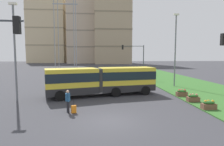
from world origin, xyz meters
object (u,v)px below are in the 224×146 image
at_px(articulated_bus, 102,80).
at_px(pedestrian_crossing, 68,100).
at_px(flower_planter_0, 209,105).
at_px(flower_planter_1, 193,98).
at_px(streetlight_left, 15,48).
at_px(rolling_suitcase, 74,109).
at_px(car_white_van, 69,75).
at_px(streetlight_median, 175,47).
at_px(apartment_tower_centre, 112,24).
at_px(traffic_light_far_right, 136,56).
at_px(flower_planter_2, 182,93).
at_px(apartment_tower_westcentre, 83,25).
at_px(apartment_tower_west, 48,30).

relative_size(articulated_bus, pedestrian_crossing, 6.93).
height_order(flower_planter_0, flower_planter_1, same).
relative_size(flower_planter_1, streetlight_left, 0.12).
distance_m(pedestrian_crossing, rolling_suitcase, 0.85).
xyz_separation_m(car_white_van, flower_planter_1, (14.06, -19.35, -0.33)).
distance_m(articulated_bus, streetlight_median, 12.02).
distance_m(flower_planter_1, streetlight_median, 10.39).
xyz_separation_m(flower_planter_1, streetlight_left, (-16.52, 1.89, 4.60)).
distance_m(articulated_bus, streetlight_left, 9.08).
relative_size(car_white_van, pedestrian_crossing, 2.61).
height_order(car_white_van, apartment_tower_centre, apartment_tower_centre).
height_order(rolling_suitcase, streetlight_left, streetlight_left).
relative_size(traffic_light_far_right, apartment_tower_centre, 0.15).
height_order(pedestrian_crossing, rolling_suitcase, pedestrian_crossing).
bearing_deg(flower_planter_2, car_white_van, 129.65).
bearing_deg(streetlight_left, car_white_van, 81.98).
height_order(car_white_van, apartment_tower_westcentre, apartment_tower_westcentre).
relative_size(traffic_light_far_right, apartment_tower_west, 0.16).
relative_size(apartment_tower_west, apartment_tower_centre, 0.93).
bearing_deg(traffic_light_far_right, streetlight_left, -133.37).
bearing_deg(apartment_tower_west, streetlight_median, -66.71).
relative_size(articulated_bus, flower_planter_0, 10.96).
distance_m(flower_planter_2, apartment_tower_west, 107.97).
bearing_deg(flower_planter_2, apartment_tower_west, 110.96).
bearing_deg(rolling_suitcase, articulated_bus, 69.82).
height_order(flower_planter_1, flower_planter_2, same).
bearing_deg(apartment_tower_centre, car_white_van, -101.51).
bearing_deg(articulated_bus, streetlight_median, 26.38).
xyz_separation_m(rolling_suitcase, streetlight_median, (12.54, 11.39, 5.12)).
bearing_deg(flower_planter_2, flower_planter_0, -90.00).
bearing_deg(flower_planter_2, flower_planter_1, -90.00).
height_order(rolling_suitcase, traffic_light_far_right, traffic_light_far_right).
bearing_deg(apartment_tower_westcentre, flower_planter_1, -80.12).
bearing_deg(apartment_tower_westcentre, streetlight_median, -77.93).
bearing_deg(apartment_tower_centre, traffic_light_far_right, -90.93).
relative_size(pedestrian_crossing, streetlight_median, 0.17).
distance_m(apartment_tower_west, apartment_tower_westcentre, 22.30).
xyz_separation_m(pedestrian_crossing, flower_planter_2, (11.09, 4.68, -0.58)).
bearing_deg(apartment_tower_west, apartment_tower_westcentre, -15.80).
bearing_deg(streetlight_median, rolling_suitcase, -137.76).
bearing_deg(car_white_van, flower_planter_1, -54.00).
bearing_deg(rolling_suitcase, apartment_tower_westcentre, 93.50).
distance_m(flower_planter_0, traffic_light_far_right, 20.44).
bearing_deg(streetlight_median, streetlight_left, -159.15).
bearing_deg(flower_planter_0, apartment_tower_westcentre, 99.63).
relative_size(articulated_bus, flower_planter_1, 10.96).
bearing_deg(flower_planter_0, car_white_van, 122.77).
xyz_separation_m(flower_planter_0, flower_planter_2, (0.00, 4.87, 0.00)).
xyz_separation_m(flower_planter_1, apartment_tower_centre, (-0.66, 85.15, 20.58)).
relative_size(traffic_light_far_right, streetlight_left, 0.68).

